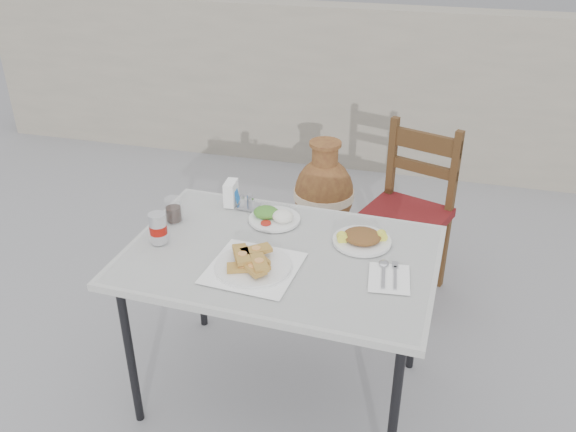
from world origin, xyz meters
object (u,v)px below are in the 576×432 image
(soda_can, at_px, (158,228))
(terracotta_urn, at_px, (324,195))
(cola_glass, at_px, (173,211))
(pide_plate, at_px, (253,261))
(cafe_table, at_px, (281,263))
(napkin_holder, at_px, (231,193))
(condiment_caddy, at_px, (248,203))
(salad_rice_plate, at_px, (274,216))
(chair, at_px, (408,212))
(salad_chopped_plate, at_px, (362,238))

(soda_can, xyz_separation_m, terracotta_urn, (0.38, 1.39, -0.49))
(cola_glass, bearing_deg, pide_plate, -30.88)
(cafe_table, xyz_separation_m, napkin_holder, (-0.32, 0.33, 0.10))
(condiment_caddy, bearing_deg, cola_glass, -145.11)
(salad_rice_plate, relative_size, terracotta_urn, 0.34)
(terracotta_urn, bearing_deg, chair, -38.02)
(salad_chopped_plate, bearing_deg, chair, 80.42)
(cafe_table, distance_m, soda_can, 0.50)
(soda_can, height_order, chair, chair)
(cafe_table, bearing_deg, chair, 65.69)
(soda_can, distance_m, napkin_holder, 0.41)
(salad_rice_plate, height_order, salad_chopped_plate, salad_rice_plate)
(pide_plate, distance_m, salad_chopped_plate, 0.46)
(soda_can, xyz_separation_m, condiment_caddy, (0.25, 0.36, -0.04))
(salad_rice_plate, distance_m, soda_can, 0.48)
(salad_chopped_plate, distance_m, cola_glass, 0.79)
(pide_plate, relative_size, napkin_holder, 3.17)
(salad_rice_plate, bearing_deg, cola_glass, -165.13)
(terracotta_urn, bearing_deg, soda_can, -105.14)
(salad_chopped_plate, xyz_separation_m, chair, (0.13, 0.78, -0.27))
(salad_rice_plate, xyz_separation_m, terracotta_urn, (-0.01, 1.11, -0.44))
(salad_rice_plate, relative_size, napkin_holder, 2.00)
(salad_chopped_plate, distance_m, chair, 0.83)
(salad_chopped_plate, height_order, terracotta_urn, salad_chopped_plate)
(salad_rice_plate, relative_size, chair, 0.24)
(salad_chopped_plate, xyz_separation_m, napkin_holder, (-0.60, 0.17, 0.03))
(napkin_holder, bearing_deg, condiment_caddy, -12.69)
(soda_can, bearing_deg, napkin_holder, 66.07)
(cafe_table, height_order, chair, chair)
(pide_plate, relative_size, salad_rice_plate, 1.58)
(soda_can, bearing_deg, chair, 47.39)
(pide_plate, bearing_deg, cola_glass, 149.12)
(salad_chopped_plate, distance_m, condiment_caddy, 0.55)
(napkin_holder, xyz_separation_m, terracotta_urn, (0.21, 1.02, -0.48))
(salad_chopped_plate, relative_size, condiment_caddy, 2.53)
(cafe_table, relative_size, condiment_caddy, 13.30)
(salad_rice_plate, distance_m, cola_glass, 0.42)
(pide_plate, xyz_separation_m, napkin_holder, (-0.25, 0.46, 0.02))
(cola_glass, bearing_deg, napkin_holder, 47.32)
(condiment_caddy, xyz_separation_m, chair, (0.65, 0.62, -0.27))
(soda_can, distance_m, condiment_caddy, 0.44)
(salad_rice_plate, distance_m, chair, 0.91)
(pide_plate, height_order, chair, chair)
(cafe_table, relative_size, pide_plate, 3.55)
(pide_plate, distance_m, salad_rice_plate, 0.37)
(condiment_caddy, bearing_deg, salad_chopped_plate, -17.03)
(cafe_table, xyz_separation_m, condiment_caddy, (-0.23, 0.31, 0.07))
(pide_plate, height_order, cola_glass, cola_glass)
(napkin_holder, bearing_deg, terracotta_urn, 74.74)
(salad_chopped_plate, xyz_separation_m, soda_can, (-0.77, -0.20, 0.04))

